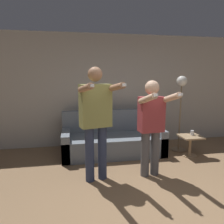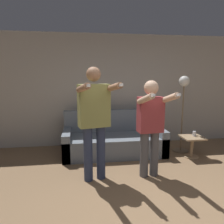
% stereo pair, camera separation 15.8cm
% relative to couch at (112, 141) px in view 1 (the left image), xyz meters
% --- Properties ---
extents(ground_plane, '(16.00, 16.00, 0.00)m').
position_rel_couch_xyz_m(ground_plane, '(0.24, -2.22, -0.27)').
color(ground_plane, '#846647').
extents(wall_back, '(10.00, 0.05, 2.60)m').
position_rel_couch_xyz_m(wall_back, '(0.24, 0.69, 1.03)').
color(wall_back, '#B7B2A8').
rests_on(wall_back, ground_plane).
extents(couch, '(2.11, 0.92, 0.89)m').
position_rel_couch_xyz_m(couch, '(0.00, 0.00, 0.00)').
color(couch, slate).
rests_on(couch, ground_plane).
extents(person_left, '(0.64, 0.76, 1.79)m').
position_rel_couch_xyz_m(person_left, '(-0.48, -1.17, 0.78)').
color(person_left, '#2D3856').
rests_on(person_left, ground_plane).
extents(person_right, '(0.51, 0.69, 1.58)m').
position_rel_couch_xyz_m(person_right, '(0.42, -1.17, 0.65)').
color(person_right, '#56565B').
rests_on(person_right, ground_plane).
extents(cat, '(0.49, 0.15, 0.17)m').
position_rel_couch_xyz_m(cat, '(-0.26, 0.34, 0.69)').
color(cat, silver).
rests_on(cat, couch).
extents(floor_lamp, '(0.33, 0.33, 1.65)m').
position_rel_couch_xyz_m(floor_lamp, '(1.49, -0.10, 0.96)').
color(floor_lamp, '#756047').
rests_on(floor_lamp, ground_plane).
extents(side_table, '(0.43, 0.43, 0.43)m').
position_rel_couch_xyz_m(side_table, '(1.55, -0.47, 0.04)').
color(side_table, '#A38460').
rests_on(side_table, ground_plane).
extents(cup, '(0.07, 0.07, 0.10)m').
position_rel_couch_xyz_m(cup, '(1.60, -0.43, 0.21)').
color(cup, silver).
rests_on(cup, side_table).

